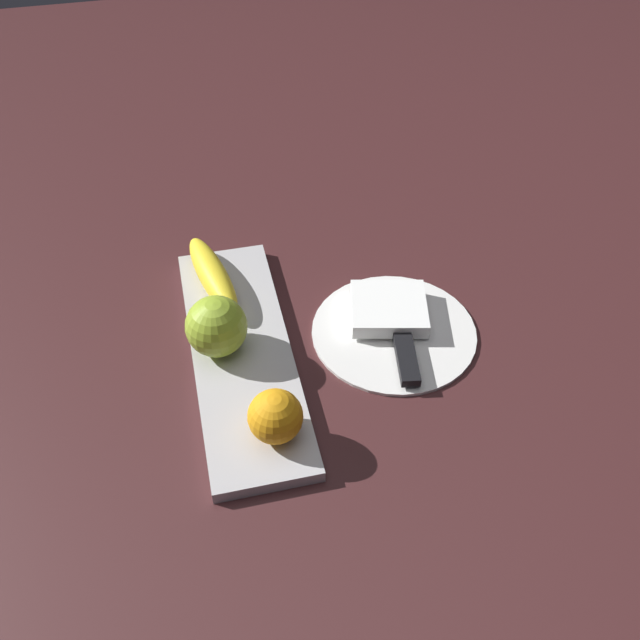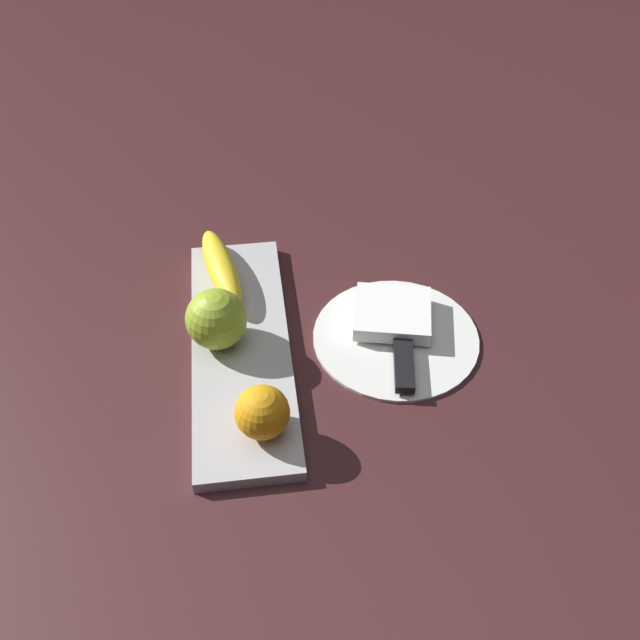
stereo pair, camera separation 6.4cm
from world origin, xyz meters
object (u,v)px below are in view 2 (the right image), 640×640
object	(u,v)px
fruit_tray	(242,348)
knife	(403,354)
folded_napkin	(393,313)
apple	(216,319)
banana	(221,268)
orange_near_apple	(262,412)
dinner_plate	(396,336)

from	to	relation	value
fruit_tray	knife	distance (m)	0.21
folded_napkin	apple	bearing A→B (deg)	94.43
apple	banana	world-z (taller)	apple
orange_near_apple	folded_napkin	bearing A→B (deg)	-48.03
fruit_tray	orange_near_apple	size ratio (longest dim) A/B	6.42
banana	fruit_tray	bearing A→B (deg)	-2.96
apple	folded_napkin	size ratio (longest dim) A/B	0.78
apple	banana	distance (m)	0.12
apple	dinner_plate	size ratio (longest dim) A/B	0.35
knife	apple	bearing A→B (deg)	87.13
fruit_tray	folded_napkin	xyz separation A→B (m)	(0.03, -0.20, 0.01)
dinner_plate	knife	size ratio (longest dim) A/B	1.21
apple	orange_near_apple	size ratio (longest dim) A/B	1.23
orange_near_apple	dinner_plate	size ratio (longest dim) A/B	0.29
folded_napkin	knife	bearing A→B (deg)	-179.88
orange_near_apple	dinner_plate	xyz separation A→B (m)	(0.14, -0.18, -0.04)
orange_near_apple	dinner_plate	bearing A→B (deg)	-53.10
orange_near_apple	folded_napkin	size ratio (longest dim) A/B	0.63
fruit_tray	banana	xyz separation A→B (m)	(0.13, 0.02, 0.03)
folded_napkin	knife	xyz separation A→B (m)	(-0.07, -0.00, -0.01)
orange_near_apple	folded_napkin	xyz separation A→B (m)	(0.17, -0.18, -0.03)
fruit_tray	orange_near_apple	distance (m)	0.14
orange_near_apple	knife	size ratio (longest dim) A/B	0.35
folded_napkin	knife	distance (m)	0.07
knife	fruit_tray	bearing A→B (deg)	87.98
knife	orange_near_apple	bearing A→B (deg)	127.28
dinner_plate	apple	bearing A→B (deg)	87.64
fruit_tray	orange_near_apple	world-z (taller)	orange_near_apple
orange_near_apple	fruit_tray	bearing A→B (deg)	7.45
orange_near_apple	knife	world-z (taller)	orange_near_apple
fruit_tray	folded_napkin	size ratio (longest dim) A/B	4.04
fruit_tray	knife	bearing A→B (deg)	-101.75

